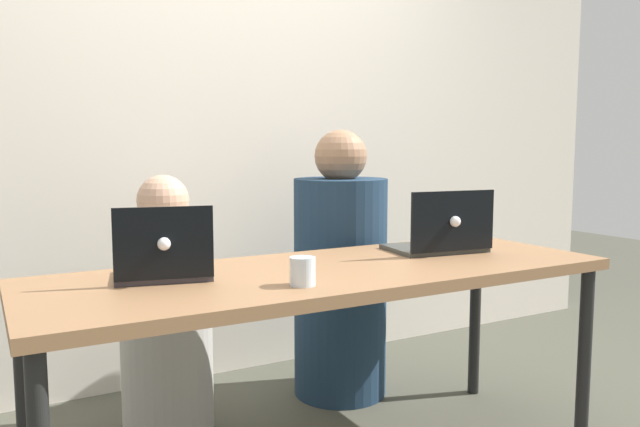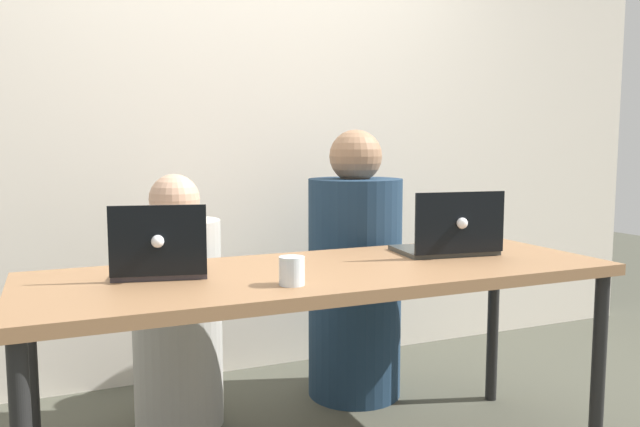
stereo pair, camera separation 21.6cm
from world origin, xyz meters
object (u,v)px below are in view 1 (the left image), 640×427
object	(u,v)px
person_on_right	(340,278)
laptop_back_right	(440,239)
person_on_left	(166,319)
water_glass_left	(303,273)
laptop_back_left	(163,263)

from	to	relation	value
person_on_right	laptop_back_right	xyz separation A→B (m)	(0.13, -0.54, 0.24)
person_on_left	laptop_back_right	size ratio (longest dim) A/B	2.67
person_on_right	water_glass_left	world-z (taller)	person_on_right
person_on_right	laptop_back_left	size ratio (longest dim) A/B	3.61
person_on_right	laptop_back_left	xyz separation A→B (m)	(-0.95, -0.51, 0.24)
laptop_back_left	water_glass_left	xyz separation A→B (m)	(0.34, -0.28, -0.01)
person_on_right	water_glass_left	size ratio (longest dim) A/B	14.19
person_on_left	laptop_back_left	world-z (taller)	person_on_left
laptop_back_right	water_glass_left	distance (m)	0.78
person_on_left	person_on_right	world-z (taller)	person_on_right
person_on_right	laptop_back_right	size ratio (longest dim) A/B	3.14
laptop_back_left	person_on_right	bearing A→B (deg)	-138.84
person_on_left	laptop_back_left	size ratio (longest dim) A/B	3.06
laptop_back_right	water_glass_left	xyz separation A→B (m)	(-0.74, -0.26, -0.02)
person_on_right	laptop_back_left	bearing A→B (deg)	18.96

